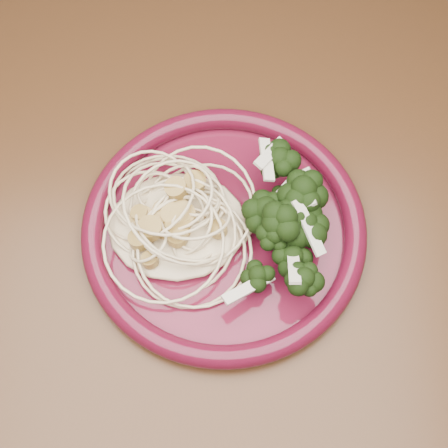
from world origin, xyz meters
TOP-DOWN VIEW (x-y plane):
  - dining_table at (0.00, 0.00)m, footprint 1.20×0.80m
  - dinner_plate at (-0.06, 0.03)m, footprint 0.31×0.31m
  - spaghetti_pile at (-0.11, 0.03)m, footprint 0.15×0.13m
  - scallop_cluster at (-0.11, 0.03)m, footprint 0.13×0.13m
  - broccoli_pile at (-0.01, 0.02)m, footprint 0.10×0.16m
  - onion_garnish at (-0.01, 0.02)m, footprint 0.07×0.10m

SIDE VIEW (x-z plane):
  - dining_table at x=0.00m, z-range 0.28..1.03m
  - dinner_plate at x=-0.06m, z-range 0.75..0.77m
  - spaghetti_pile at x=-0.11m, z-range 0.76..0.79m
  - broccoli_pile at x=-0.01m, z-range 0.76..0.81m
  - scallop_cluster at x=-0.11m, z-range 0.79..0.83m
  - onion_garnish at x=-0.01m, z-range 0.79..0.84m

